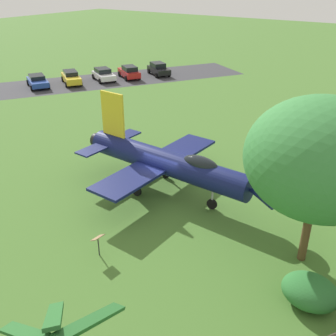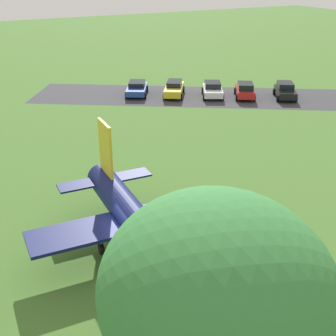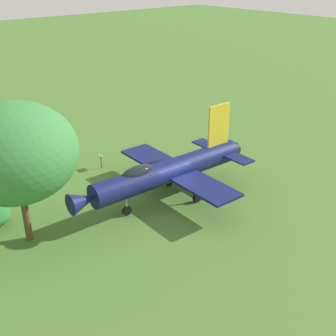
# 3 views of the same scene
# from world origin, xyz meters

# --- Properties ---
(ground_plane) EXTENTS (200.00, 200.00, 0.00)m
(ground_plane) POSITION_xyz_m (0.00, 0.00, 0.00)
(ground_plane) COLOR #47722D
(parking_strip) EXTENTS (35.30, 26.36, 0.00)m
(parking_strip) POSITION_xyz_m (18.18, 22.32, 0.00)
(parking_strip) COLOR #38383D
(parking_strip) RESTS_ON ground_plane
(display_jet) EXTENTS (9.77, 12.91, 5.51)m
(display_jet) POSITION_xyz_m (-0.01, -0.32, 2.03)
(display_jet) COLOR #111951
(display_jet) RESTS_ON ground_plane
(shade_tree) EXTENTS (6.11, 6.35, 7.78)m
(shade_tree) POSITION_xyz_m (-1.59, -8.85, 5.19)
(shade_tree) COLOR brown
(shade_tree) RESTS_ON ground_plane
(shrub_near_fence) EXTENTS (1.92, 2.28, 1.26)m
(shrub_near_fence) POSITION_xyz_m (-4.21, -9.93, 0.63)
(shrub_near_fence) COLOR #2D7033
(shrub_near_fence) RESTS_ON ground_plane
(info_plaque) EXTENTS (0.63, 0.45, 1.14)m
(info_plaque) POSITION_xyz_m (-6.77, -0.84, 0.85)
(info_plaque) COLOR #333333
(info_plaque) RESTS_ON ground_plane
(parked_car_black) EXTENTS (3.64, 4.35, 1.57)m
(parked_car_black) POSITION_xyz_m (24.72, 18.29, 0.80)
(parked_car_black) COLOR black
(parked_car_black) RESTS_ON ground_plane
(parked_car_red) EXTENTS (3.67, 4.45, 1.58)m
(parked_car_red) POSITION_xyz_m (21.16, 20.34, 0.81)
(parked_car_red) COLOR red
(parked_car_red) RESTS_ON ground_plane
(parked_car_white) EXTENTS (3.60, 4.45, 1.48)m
(parked_car_white) POSITION_xyz_m (18.46, 22.25, 0.76)
(parked_car_white) COLOR silver
(parked_car_white) RESTS_ON ground_plane
(parked_car_yellow) EXTENTS (3.98, 4.77, 1.49)m
(parked_car_yellow) POSITION_xyz_m (15.07, 24.38, 0.78)
(parked_car_yellow) COLOR gold
(parked_car_yellow) RESTS_ON ground_plane
(parked_car_blue) EXTENTS (3.76, 4.65, 1.37)m
(parked_car_blue) POSITION_xyz_m (11.75, 26.48, 0.73)
(parked_car_blue) COLOR #23429E
(parked_car_blue) RESTS_ON ground_plane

